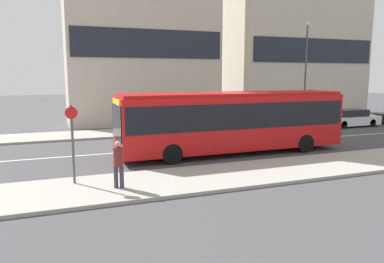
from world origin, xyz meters
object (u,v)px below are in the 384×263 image
at_px(pedestrian_near_stop, 118,161).
at_px(street_lamp, 306,63).
at_px(parked_car_0, 350,118).
at_px(city_bus, 233,119).
at_px(bus_stop_sign, 73,138).

distance_m(pedestrian_near_stop, street_lamp, 21.15).
bearing_deg(street_lamp, parked_car_0, -33.60).
height_order(city_bus, parked_car_0, city_bus).
height_order(parked_car_0, street_lamp, street_lamp).
distance_m(city_bus, bus_stop_sign, 8.70).
xyz_separation_m(parked_car_0, street_lamp, (-2.95, 1.96, 4.28)).
bearing_deg(street_lamp, city_bus, -143.45).
xyz_separation_m(city_bus, street_lamp, (10.34, 7.66, 3.09)).
bearing_deg(city_bus, street_lamp, 37.44).
relative_size(bus_stop_sign, street_lamp, 0.36).
relative_size(city_bus, street_lamp, 1.49).
bearing_deg(pedestrian_near_stop, parked_car_0, -136.86).
relative_size(pedestrian_near_stop, street_lamp, 0.21).
xyz_separation_m(pedestrian_near_stop, bus_stop_sign, (-1.43, 1.12, 0.72)).
height_order(pedestrian_near_stop, bus_stop_sign, bus_stop_sign).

